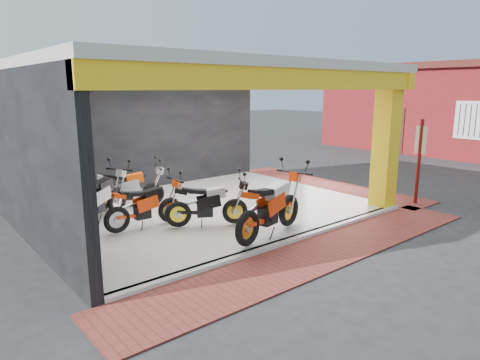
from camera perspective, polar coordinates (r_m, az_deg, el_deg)
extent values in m
plane|color=#2D2D30|center=(9.68, 2.33, -6.73)|extent=(80.00, 80.00, 0.00)
cube|color=white|center=(11.16, -4.55, -3.91)|extent=(8.00, 6.00, 0.10)
cube|color=beige|center=(10.74, -4.87, 14.62)|extent=(8.40, 6.40, 0.20)
cube|color=black|center=(13.46, -12.33, 5.99)|extent=(8.20, 0.20, 3.50)
cube|color=black|center=(9.14, -26.28, 2.20)|extent=(0.20, 6.20, 3.50)
cube|color=yellow|center=(11.67, 18.86, 4.71)|extent=(0.50, 0.50, 3.50)
cube|color=yellow|center=(8.44, 7.19, 13.21)|extent=(8.40, 0.30, 0.40)
cube|color=yellow|center=(13.42, 9.67, 12.71)|extent=(0.30, 6.40, 0.40)
cube|color=white|center=(8.97, 6.73, -8.01)|extent=(8.00, 0.20, 0.10)
cube|color=#9C3733|center=(8.50, 10.57, -9.55)|extent=(9.00, 1.40, 0.03)
cube|color=#9C3733|center=(14.38, 11.30, -0.60)|extent=(1.40, 7.00, 0.03)
cube|color=maroon|center=(23.85, 28.99, 7.93)|extent=(6.00, 14.00, 4.00)
cube|color=white|center=(20.69, 28.38, 7.02)|extent=(0.06, 1.30, 1.60)
cube|color=#3F1E14|center=(22.30, 19.85, 6.21)|extent=(0.06, 1.00, 2.20)
cylinder|color=#62120E|center=(12.53, 22.74, 2.18)|extent=(0.09, 0.09, 2.33)
cube|color=white|center=(12.45, 22.96, 4.93)|extent=(0.04, 0.33, 0.75)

